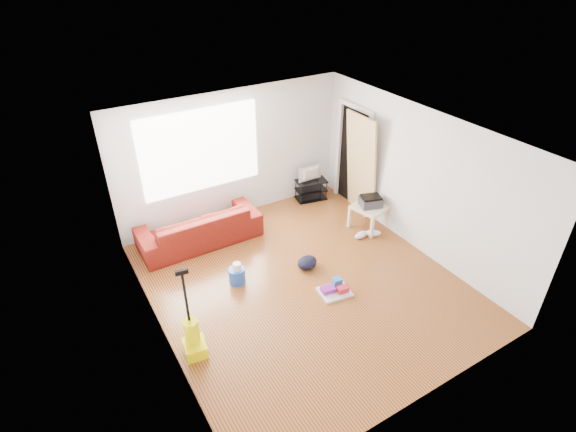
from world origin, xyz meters
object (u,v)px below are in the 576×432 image
tv_stand (311,190)px  side_table (370,209)px  backpack (307,267)px  vacuum (193,338)px  sofa (201,241)px  bucket (238,282)px  cleaning_tray (335,289)px

tv_stand → side_table: size_ratio=0.99×
backpack → vacuum: size_ratio=0.27×
tv_stand → side_table: side_table is taller
side_table → vacuum: vacuum is taller
sofa → bucket: bearing=93.2°
cleaning_tray → vacuum: size_ratio=0.39×
sofa → tv_stand: bearing=-174.0°
bucket → tv_stand: bearing=33.3°
sofa → vacuum: 2.60m
sofa → vacuum: size_ratio=1.60×
sofa → side_table: 3.18m
side_table → cleaning_tray: 2.05m
sofa → bucket: sofa is taller
bucket → cleaning_tray: size_ratio=0.50×
side_table → bucket: side_table is taller
tv_stand → bucket: size_ratio=2.59×
bucket → backpack: 1.20m
cleaning_tray → backpack: bearing=92.8°
sofa → cleaning_tray: size_ratio=4.09×
backpack → vacuum: vacuum is taller
side_table → bucket: bearing=-176.4°
bucket → vacuum: vacuum is taller
sofa → backpack: size_ratio=5.98×
side_table → backpack: bearing=-165.3°
bucket → vacuum: (-1.10, -1.00, 0.25)m
side_table → cleaning_tray: bearing=-144.3°
side_table → backpack: side_table is taller
cleaning_tray → tv_stand: bearing=63.9°
tv_stand → backpack: (-1.33, -1.91, -0.22)m
tv_stand → cleaning_tray: tv_stand is taller
cleaning_tray → vacuum: (-2.31, 0.00, 0.20)m
tv_stand → sofa: bearing=-162.7°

